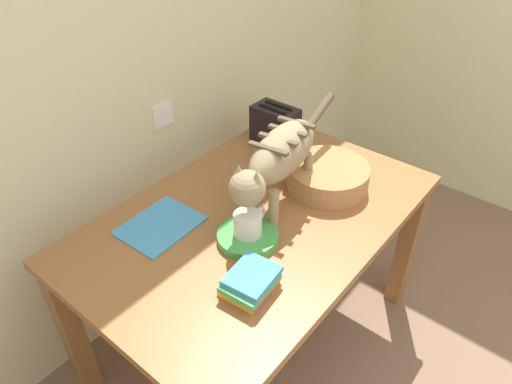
{
  "coord_description": "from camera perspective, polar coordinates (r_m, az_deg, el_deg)",
  "views": [
    {
      "loc": [
        -0.88,
        0.57,
        1.78
      ],
      "look_at": [
        0.12,
        1.39,
        0.82
      ],
      "focal_mm": 32.17,
      "sensor_mm": 36.0,
      "label": 1
    }
  ],
  "objects": [
    {
      "name": "magazine",
      "position": [
        1.65,
        -11.82,
        -4.07
      ],
      "size": [
        0.28,
        0.22,
        0.01
      ],
      "primitive_type": "cube",
      "rotation": [
        0.0,
        0.0,
        0.04
      ],
      "color": "#4291CA",
      "rests_on": "dining_table"
    },
    {
      "name": "wicker_basket",
      "position": [
        1.8,
        8.91,
        1.99
      ],
      "size": [
        0.32,
        0.32,
        0.09
      ],
      "color": "#AA7747",
      "rests_on": "dining_table"
    },
    {
      "name": "saucer_bowl",
      "position": [
        1.56,
        -0.99,
        -5.53
      ],
      "size": [
        0.21,
        0.21,
        0.03
      ],
      "primitive_type": "cylinder",
      "color": "green",
      "rests_on": "dining_table"
    },
    {
      "name": "book_stack",
      "position": [
        1.38,
        -0.69,
        -11.15
      ],
      "size": [
        0.18,
        0.15,
        0.07
      ],
      "color": "yellow",
      "rests_on": "dining_table"
    },
    {
      "name": "wall_rear",
      "position": [
        1.75,
        -19.09,
        17.1
      ],
      "size": [
        4.26,
        0.11,
        2.5
      ],
      "color": "beige",
      "rests_on": "ground_plane"
    },
    {
      "name": "cat",
      "position": [
        1.58,
        2.86,
        4.36
      ],
      "size": [
        0.7,
        0.21,
        0.31
      ],
      "rotation": [
        0.0,
        0.0,
        1.72
      ],
      "color": "#94805B",
      "rests_on": "dining_table"
    },
    {
      "name": "coffee_mug",
      "position": [
        1.52,
        -0.93,
        -3.92
      ],
      "size": [
        0.14,
        0.1,
        0.08
      ],
      "color": "silver",
      "rests_on": "saucer_bowl"
    },
    {
      "name": "toaster",
      "position": [
        2.06,
        2.38,
        8.3
      ],
      "size": [
        0.12,
        0.2,
        0.18
      ],
      "color": "black",
      "rests_on": "dining_table"
    },
    {
      "name": "dining_table",
      "position": [
        1.73,
        -0.0,
        -4.98
      ],
      "size": [
        1.33,
        0.86,
        0.72
      ],
      "color": "#935C31",
      "rests_on": "ground_plane"
    }
  ]
}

